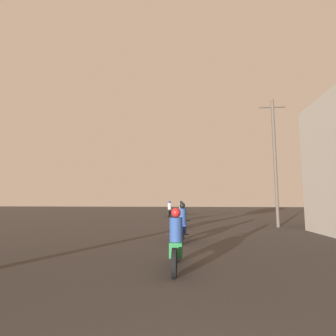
# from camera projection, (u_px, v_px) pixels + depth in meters

# --- Properties ---
(motorcycle_green) EXTENTS (0.60, 2.10, 1.48)m
(motorcycle_green) POSITION_uv_depth(u_px,v_px,m) (176.00, 244.00, 6.46)
(motorcycle_green) COLOR black
(motorcycle_green) RESTS_ON ground_plane
(motorcycle_blue) EXTENTS (0.60, 2.08, 1.56)m
(motorcycle_blue) POSITION_uv_depth(u_px,v_px,m) (182.00, 226.00, 10.69)
(motorcycle_blue) COLOR black
(motorcycle_blue) RESTS_ON ground_plane
(motorcycle_silver) EXTENTS (0.60, 1.95, 1.52)m
(motorcycle_silver) POSITION_uv_depth(u_px,v_px,m) (182.00, 217.00, 15.90)
(motorcycle_silver) COLOR black
(motorcycle_silver) RESTS_ON ground_plane
(motorcycle_orange) EXTENTS (0.60, 1.94, 1.58)m
(motorcycle_orange) POSITION_uv_depth(u_px,v_px,m) (181.00, 212.00, 21.32)
(motorcycle_orange) COLOR black
(motorcycle_orange) RESTS_ON ground_plane
(motorcycle_black) EXTENTS (0.60, 2.08, 1.54)m
(motorcycle_black) POSITION_uv_depth(u_px,v_px,m) (170.00, 210.00, 25.60)
(motorcycle_black) COLOR black
(motorcycle_black) RESTS_ON ground_plane
(utility_pole_far) EXTENTS (1.60, 0.20, 8.12)m
(utility_pole_far) POSITION_uv_depth(u_px,v_px,m) (275.00, 159.00, 16.49)
(utility_pole_far) COLOR #4C4238
(utility_pole_far) RESTS_ON ground_plane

